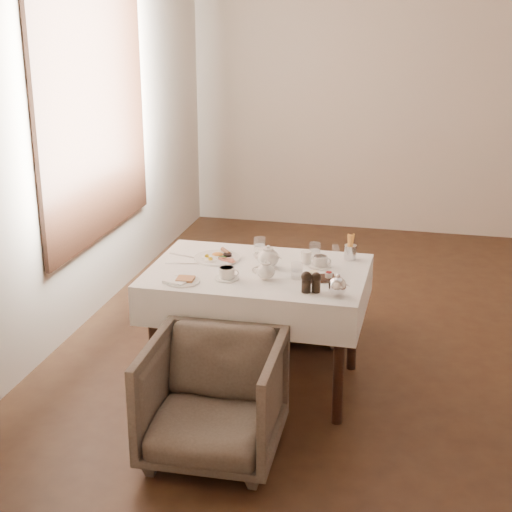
{
  "coord_description": "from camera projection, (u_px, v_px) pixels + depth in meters",
  "views": [
    {
      "loc": [
        0.2,
        -5.18,
        2.35
      ],
      "look_at": [
        -0.82,
        -0.9,
        0.82
      ],
      "focal_mm": 55.0,
      "sensor_mm": 36.0,
      "label": 1
    }
  ],
  "objects": [
    {
      "name": "room",
      "position": [
        94.0,
        96.0,
        5.54
      ],
      "size": [
        5.0,
        5.0,
        5.0
      ],
      "color": "black",
      "rests_on": "ground"
    },
    {
      "name": "table",
      "position": [
        258.0,
        288.0,
        4.66
      ],
      "size": [
        1.28,
        0.88,
        0.75
      ],
      "color": "black",
      "rests_on": "ground"
    },
    {
      "name": "armchair_near",
      "position": [
        213.0,
        400.0,
        4.04
      ],
      "size": [
        0.71,
        0.73,
        0.64
      ],
      "primitive_type": "imported",
      "rotation": [
        0.0,
        0.0,
        0.03
      ],
      "color": "#473B34",
      "rests_on": "ground"
    },
    {
      "name": "armchair_far",
      "position": [
        297.0,
        295.0,
        5.48
      ],
      "size": [
        0.76,
        0.77,
        0.59
      ],
      "primitive_type": "imported",
      "rotation": [
        0.0,
        0.0,
        3.38
      ],
      "color": "#473B34",
      "rests_on": "ground"
    },
    {
      "name": "breakfast_plate",
      "position": [
        218.0,
        257.0,
        4.81
      ],
      "size": [
        0.29,
        0.29,
        0.04
      ],
      "rotation": [
        0.0,
        0.0,
        0.25
      ],
      "color": "white",
      "rests_on": "table"
    },
    {
      "name": "side_plate",
      "position": [
        182.0,
        281.0,
        4.43
      ],
      "size": [
        0.2,
        0.19,
        0.02
      ],
      "rotation": [
        0.0,
        0.0,
        -0.13
      ],
      "color": "white",
      "rests_on": "table"
    },
    {
      "name": "teapot_centre",
      "position": [
        268.0,
        256.0,
        4.64
      ],
      "size": [
        0.2,
        0.17,
        0.14
      ],
      "primitive_type": null,
      "rotation": [
        0.0,
        0.0,
        -0.19
      ],
      "color": "white",
      "rests_on": "table"
    },
    {
      "name": "teapot_front",
      "position": [
        266.0,
        270.0,
        4.46
      ],
      "size": [
        0.16,
        0.14,
        0.12
      ],
      "primitive_type": null,
      "rotation": [
        0.0,
        0.0,
        0.21
      ],
      "color": "white",
      "rests_on": "table"
    },
    {
      "name": "creamer",
      "position": [
        306.0,
        257.0,
        4.72
      ],
      "size": [
        0.07,
        0.07,
        0.07
      ],
      "primitive_type": "cylinder",
      "rotation": [
        0.0,
        0.0,
        0.19
      ],
      "color": "white",
      "rests_on": "table"
    },
    {
      "name": "teacup_near",
      "position": [
        227.0,
        274.0,
        4.47
      ],
      "size": [
        0.14,
        0.14,
        0.07
      ],
      "rotation": [
        0.0,
        0.0,
        -0.06
      ],
      "color": "white",
      "rests_on": "table"
    },
    {
      "name": "teacup_far",
      "position": [
        320.0,
        262.0,
        4.66
      ],
      "size": [
        0.14,
        0.14,
        0.07
      ],
      "rotation": [
        0.0,
        0.0,
        -0.21
      ],
      "color": "white",
      "rests_on": "table"
    },
    {
      "name": "glass_left",
      "position": [
        260.0,
        245.0,
        4.89
      ],
      "size": [
        0.1,
        0.1,
        0.1
      ],
      "primitive_type": "cylinder",
      "rotation": [
        0.0,
        0.0,
        0.4
      ],
      "color": "silver",
      "rests_on": "table"
    },
    {
      "name": "glass_mid",
      "position": [
        297.0,
        271.0,
        4.47
      ],
      "size": [
        0.09,
        0.09,
        0.09
      ],
      "primitive_type": "cylinder",
      "rotation": [
        0.0,
        0.0,
        0.43
      ],
      "color": "silver",
      "rests_on": "table"
    },
    {
      "name": "glass_right",
      "position": [
        315.0,
        251.0,
        4.8
      ],
      "size": [
        0.08,
        0.08,
        0.1
      ],
      "primitive_type": "cylinder",
      "rotation": [
        0.0,
        0.0,
        0.12
      ],
      "color": "silver",
      "rests_on": "table"
    },
    {
      "name": "condiment_board",
      "position": [
        320.0,
        277.0,
        4.46
      ],
      "size": [
        0.2,
        0.16,
        0.04
      ],
      "rotation": [
        0.0,
        0.0,
        0.29
      ],
      "color": "black",
      "rests_on": "table"
    },
    {
      "name": "pepper_mill_left",
      "position": [
        306.0,
        282.0,
        4.27
      ],
      "size": [
        0.07,
        0.07,
        0.12
      ],
      "primitive_type": null,
      "rotation": [
        0.0,
        0.0,
        -0.24
      ],
      "color": "black",
      "rests_on": "table"
    },
    {
      "name": "pepper_mill_right",
      "position": [
        316.0,
        282.0,
        4.27
      ],
      "size": [
        0.07,
        0.07,
        0.11
      ],
      "primitive_type": null,
      "rotation": [
        0.0,
        0.0,
        -0.22
      ],
      "color": "black",
      "rests_on": "table"
    },
    {
      "name": "silver_pot",
      "position": [
        337.0,
        285.0,
        4.22
      ],
      "size": [
        0.15,
        0.13,
        0.13
      ],
      "primitive_type": null,
      "rotation": [
        0.0,
        0.0,
        0.35
      ],
      "color": "white",
      "rests_on": "table"
    },
    {
      "name": "fries_cup",
      "position": [
        351.0,
        248.0,
        4.78
      ],
      "size": [
        0.08,
        0.08,
        0.16
      ],
      "rotation": [
        0.0,
        0.0,
        -0.41
      ],
      "color": "silver",
      "rests_on": "table"
    },
    {
      "name": "cutlery_fork",
      "position": [
        182.0,
        256.0,
        4.86
      ],
      "size": [
        0.18,
        0.06,
        0.0
      ],
      "primitive_type": "cube",
      "rotation": [
        0.0,
        0.0,
        1.31
      ],
      "color": "silver",
      "rests_on": "table"
    },
    {
      "name": "cutlery_knife",
      "position": [
        182.0,
        264.0,
        4.72
      ],
      "size": [
        0.2,
        0.05,
        0.0
      ],
      "primitive_type": "cube",
      "rotation": [
        0.0,
        0.0,
        1.74
      ],
      "color": "silver",
      "rests_on": "table"
    }
  ]
}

